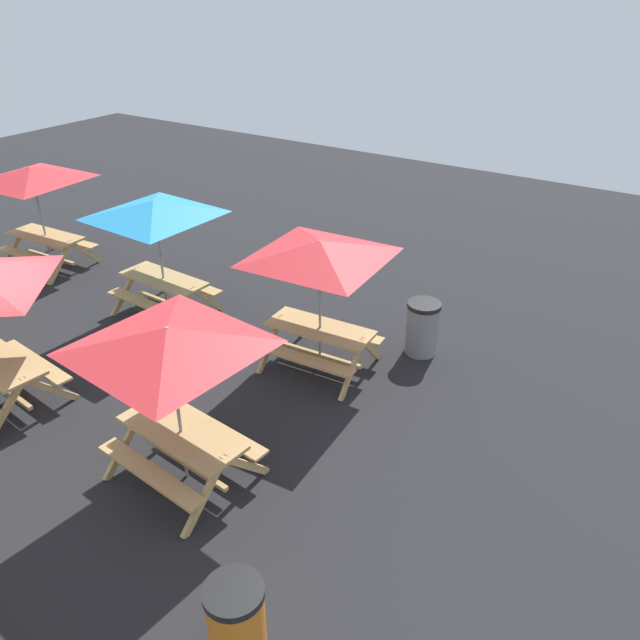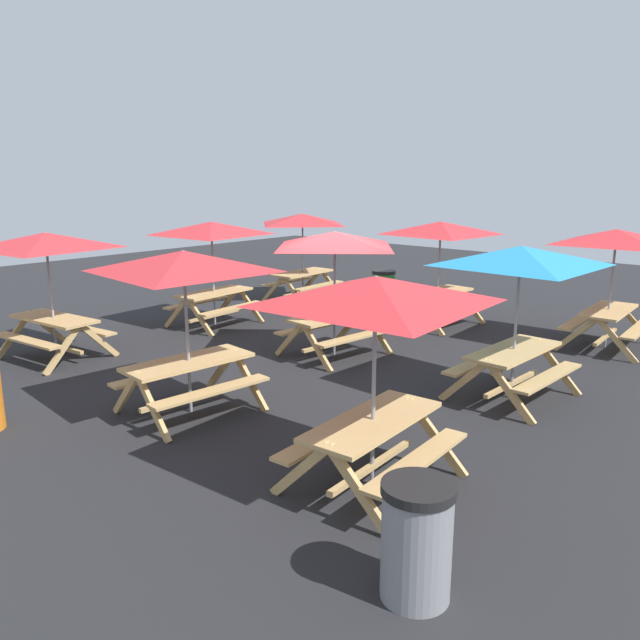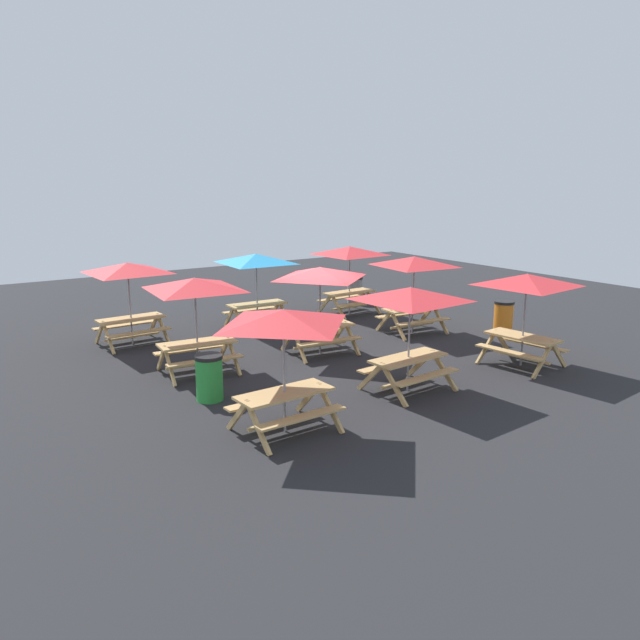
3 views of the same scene
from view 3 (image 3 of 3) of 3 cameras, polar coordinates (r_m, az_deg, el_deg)
The scene contains 13 objects.
ground_plane at distance 16.68m, azimuth 0.08°, elevation -2.96°, with size 33.24×33.24×0.00m, color #232326.
picnic_table_0 at distance 21.09m, azimuth 2.74°, elevation 5.90°, with size 2.82×2.82×2.34m.
picnic_table_1 at distance 16.18m, azimuth 0.00°, elevation 3.76°, with size 2.20×2.20×2.34m.
picnic_table_2 at distance 19.14m, azimuth -5.85°, elevation 5.12°, with size 2.83×2.83×2.34m.
picnic_table_3 at distance 11.06m, azimuth -3.34°, elevation -0.59°, with size 2.08×2.08×2.34m.
picnic_table_4 at distance 17.84m, azimuth -17.15°, elevation 4.04°, with size 2.82×2.82×2.34m.
picnic_table_5 at distance 15.87m, azimuth 18.36°, elevation 2.91°, with size 2.81×2.81×2.34m.
picnic_table_6 at distance 13.39m, azimuth 8.25°, elevation 1.68°, with size 2.82×2.82×2.34m.
picnic_table_7 at distance 18.60m, azimuth 8.60°, elevation 4.82°, with size 2.82×2.82×2.34m.
picnic_table_8 at distance 14.76m, azimuth -11.37°, elevation 2.60°, with size 2.82×2.82×2.34m.
trash_bin_orange at distance 19.38m, azimuth 16.42°, elevation 0.26°, with size 0.59×0.59×0.98m.
trash_bin_green at distance 13.25m, azimuth -10.09°, elevation -5.19°, with size 0.59×0.59×0.98m.
trash_bin_gray at distance 23.12m, azimuth 3.19°, elevation 2.77°, with size 0.59×0.59×0.98m.
Camera 3 is at (8.99, 13.28, 4.58)m, focal length 35.00 mm.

